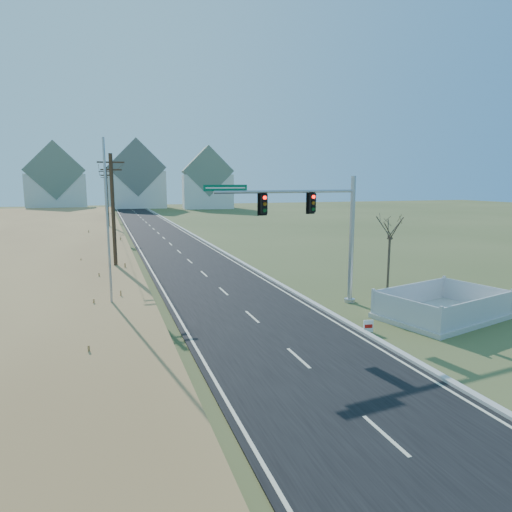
% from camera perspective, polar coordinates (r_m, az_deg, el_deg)
% --- Properties ---
extents(ground, '(260.00, 260.00, 0.00)m').
position_cam_1_polar(ground, '(20.67, 3.04, -10.80)').
color(ground, '#3F4C25').
rests_on(ground, ground).
extents(road, '(8.00, 180.00, 0.06)m').
position_cam_1_polar(road, '(68.77, -12.51, 3.14)').
color(road, black).
rests_on(road, ground).
extents(curb, '(0.30, 180.00, 0.18)m').
position_cam_1_polar(curb, '(69.33, -9.10, 3.34)').
color(curb, '#B2AFA8').
rests_on(curb, ground).
extents(utility_pole_near, '(1.80, 0.26, 9.00)m').
position_cam_1_polar(utility_pole_near, '(33.13, -17.40, 4.68)').
color(utility_pole_near, '#422D1E').
rests_on(utility_pole_near, ground).
extents(utility_pole_mid, '(1.80, 0.26, 9.00)m').
position_cam_1_polar(utility_pole_mid, '(63.08, -18.08, 6.62)').
color(utility_pole_mid, '#422D1E').
rests_on(utility_pole_mid, ground).
extents(utility_pole_far, '(1.80, 0.26, 9.00)m').
position_cam_1_polar(utility_pole_far, '(93.07, -18.32, 7.31)').
color(utility_pole_far, '#422D1E').
rests_on(utility_pole_far, ground).
extents(condo_nnw, '(14.93, 11.17, 17.03)m').
position_cam_1_polar(condo_nnw, '(126.49, -23.77, 8.41)').
color(condo_nnw, silver).
rests_on(condo_nnw, ground).
extents(condo_n, '(15.27, 10.20, 18.54)m').
position_cam_1_polar(condo_n, '(130.36, -14.75, 9.18)').
color(condo_n, silver).
rests_on(condo_n, ground).
extents(condo_ne, '(14.12, 10.51, 16.52)m').
position_cam_1_polar(condo_ne, '(125.03, -6.12, 9.08)').
color(condo_ne, silver).
rests_on(condo_ne, ground).
extents(traffic_signal_mast, '(9.28, 1.36, 7.42)m').
position_cam_1_polar(traffic_signal_mast, '(26.00, 8.58, 3.53)').
color(traffic_signal_mast, '#9EA0A5').
rests_on(traffic_signal_mast, ground).
extents(fence_enclosure, '(7.23, 5.79, 1.45)m').
position_cam_1_polar(fence_enclosure, '(26.10, 22.18, -6.55)').
color(fence_enclosure, '#B7B5AD').
rests_on(fence_enclosure, ground).
extents(open_sign, '(0.48, 0.14, 0.59)m').
position_cam_1_polar(open_sign, '(22.53, 13.87, -8.50)').
color(open_sign, white).
rests_on(open_sign, ground).
extents(flagpole, '(0.41, 0.41, 9.13)m').
position_cam_1_polar(flagpole, '(22.99, -17.88, 0.19)').
color(flagpole, '#B7B5AD').
rests_on(flagpole, ground).
extents(bare_tree, '(1.98, 1.98, 5.24)m').
position_cam_1_polar(bare_tree, '(31.55, 16.45, 3.67)').
color(bare_tree, '#4C3F33').
rests_on(bare_tree, ground).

